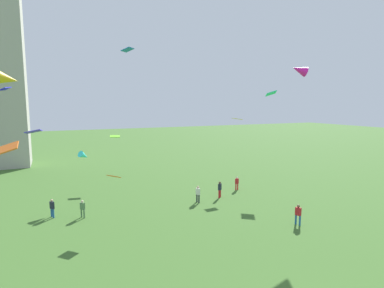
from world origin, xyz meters
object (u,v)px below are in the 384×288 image
object	(u,v)px
kite_flying_2	(33,132)
kite_flying_5	(8,79)
kite_flying_0	(5,89)
kite_flying_1	(115,136)
person_3	(220,188)
kite_flying_7	(299,70)
kite_flying_6	(127,50)
kite_flying_9	(271,93)
person_5	(198,193)
person_4	(83,208)
person_2	(298,213)
person_1	(237,182)
kite_flying_4	(84,156)
kite_flying_10	(114,176)
kite_flying_3	(237,119)
person_0	(52,207)
kite_flying_8	(6,149)

from	to	relation	value
kite_flying_2	kite_flying_5	world-z (taller)	kite_flying_5
kite_flying_0	kite_flying_1	bearing A→B (deg)	137.85
person_3	kite_flying_0	distance (m)	23.49
kite_flying_5	kite_flying_7	world-z (taller)	kite_flying_7
kite_flying_6	kite_flying_9	size ratio (longest dim) A/B	0.60
kite_flying_6	person_5	bearing A→B (deg)	-90.65
person_3	kite_flying_5	xyz separation A→B (m)	(-19.00, 0.59, 10.93)
kite_flying_2	person_4	bearing A→B (deg)	32.94
person_2	person_5	xyz separation A→B (m)	(-4.97, 8.79, 0.01)
kite_flying_5	person_1	bearing A→B (deg)	-110.26
kite_flying_1	kite_flying_9	distance (m)	20.75
kite_flying_6	kite_flying_0	bearing A→B (deg)	2.51
kite_flying_4	kite_flying_6	xyz separation A→B (m)	(2.23, -10.79, 9.08)
person_4	kite_flying_4	size ratio (longest dim) A/B	1.13
kite_flying_7	kite_flying_10	xyz separation A→B (m)	(-18.65, 0.57, -9.24)
kite_flying_1	kite_flying_4	world-z (taller)	kite_flying_1
person_1	kite_flying_0	distance (m)	25.99
person_3	kite_flying_3	size ratio (longest dim) A/B	1.50
person_2	kite_flying_0	size ratio (longest dim) A/B	1.32
person_1	person_2	world-z (taller)	person_2
person_0	kite_flying_9	bearing A→B (deg)	73.58
kite_flying_2	kite_flying_8	world-z (taller)	kite_flying_2
kite_flying_2	person_1	bearing A→B (deg)	18.40
person_1	person_4	distance (m)	17.37
person_2	kite_flying_5	size ratio (longest dim) A/B	0.92
kite_flying_10	kite_flying_2	bearing A→B (deg)	33.68
person_5	kite_flying_10	xyz separation A→B (m)	(-8.85, -2.60, 3.18)
kite_flying_0	kite_flying_5	xyz separation A→B (m)	(0.93, -6.18, 0.50)
person_1	kite_flying_10	bearing A→B (deg)	178.71
person_4	person_5	xyz separation A→B (m)	(11.11, -0.44, 0.08)
kite_flying_3	kite_flying_8	bearing A→B (deg)	-148.70
person_0	person_1	bearing A→B (deg)	68.57
kite_flying_1	kite_flying_3	size ratio (longest dim) A/B	1.16
person_3	kite_flying_2	bearing A→B (deg)	143.25
kite_flying_0	kite_flying_5	size ratio (longest dim) A/B	0.70
kite_flying_2	kite_flying_7	world-z (taller)	kite_flying_7
kite_flying_5	kite_flying_8	bearing A→B (deg)	159.39
person_3	kite_flying_1	bearing A→B (deg)	85.58
person_5	kite_flying_4	distance (m)	12.33
person_0	kite_flying_10	xyz separation A→B (m)	(4.69, -4.26, 3.22)
person_0	kite_flying_4	distance (m)	6.35
person_0	person_3	distance (m)	16.45
person_4	kite_flying_3	size ratio (longest dim) A/B	1.34
kite_flying_8	kite_flying_3	bearing A→B (deg)	-145.55
person_5	kite_flying_1	bearing A→B (deg)	-161.09
kite_flying_2	person_2	bearing A→B (deg)	-12.37
person_5	kite_flying_0	distance (m)	21.30
person_4	kite_flying_10	world-z (taller)	kite_flying_10
kite_flying_9	kite_flying_10	bearing A→B (deg)	-145.11
kite_flying_3	kite_flying_10	size ratio (longest dim) A/B	1.00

